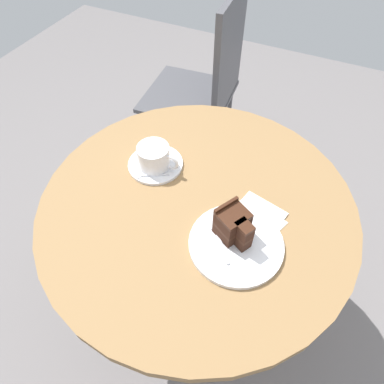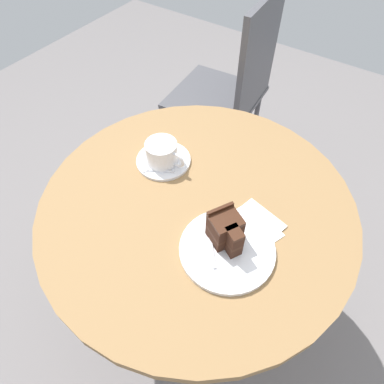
# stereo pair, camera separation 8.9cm
# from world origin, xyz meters

# --- Properties ---
(ground_plane) EXTENTS (4.40, 4.40, 0.01)m
(ground_plane) POSITION_xyz_m (0.00, 0.00, -0.01)
(ground_plane) COLOR slate
(ground_plane) RESTS_ON ground
(cafe_table) EXTENTS (0.85, 0.85, 0.68)m
(cafe_table) POSITION_xyz_m (0.00, 0.00, 0.58)
(cafe_table) COLOR olive
(cafe_table) RESTS_ON ground
(saucer) EXTENTS (0.16, 0.16, 0.01)m
(saucer) POSITION_xyz_m (-0.17, 0.07, 0.69)
(saucer) COLOR white
(saucer) RESTS_ON cafe_table
(coffee_cup) EXTENTS (0.12, 0.09, 0.07)m
(coffee_cup) POSITION_xyz_m (-0.16, 0.06, 0.73)
(coffee_cup) COLOR white
(coffee_cup) RESTS_ON saucer
(teaspoon) EXTENTS (0.09, 0.05, 0.00)m
(teaspoon) POSITION_xyz_m (-0.16, 0.02, 0.70)
(teaspoon) COLOR silver
(teaspoon) RESTS_ON saucer
(cake_plate) EXTENTS (0.23, 0.23, 0.01)m
(cake_plate) POSITION_xyz_m (0.14, -0.08, 0.69)
(cake_plate) COLOR white
(cake_plate) RESTS_ON cafe_table
(cake_slice) EXTENTS (0.10, 0.09, 0.09)m
(cake_slice) POSITION_xyz_m (0.12, -0.06, 0.74)
(cake_slice) COLOR #381E14
(cake_slice) RESTS_ON cake_plate
(fork) EXTENTS (0.10, 0.11, 0.00)m
(fork) POSITION_xyz_m (0.09, -0.08, 0.70)
(fork) COLOR silver
(fork) RESTS_ON cake_plate
(napkin) EXTENTS (0.17, 0.17, 0.00)m
(napkin) POSITION_xyz_m (0.16, 0.01, 0.69)
(napkin) COLOR silver
(napkin) RESTS_ON cafe_table
(cafe_chair) EXTENTS (0.41, 0.41, 0.93)m
(cafe_chair) POSITION_xyz_m (-0.27, 0.71, 0.56)
(cafe_chair) COLOR #4C4C51
(cafe_chair) RESTS_ON ground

